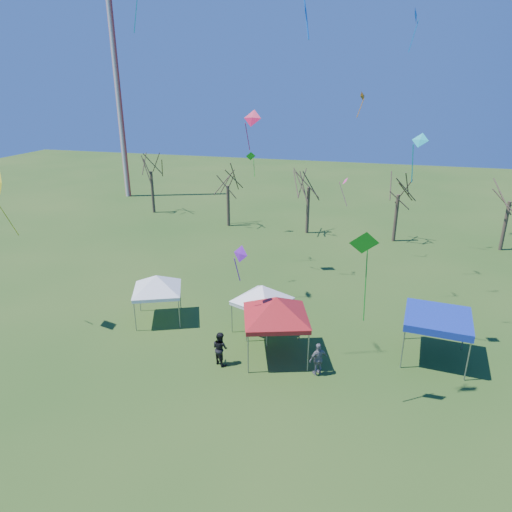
{
  "coord_description": "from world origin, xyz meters",
  "views": [
    {
      "loc": [
        4.21,
        -19.25,
        14.13
      ],
      "look_at": [
        -1.86,
        3.0,
        5.37
      ],
      "focal_mm": 32.0,
      "sensor_mm": 36.0,
      "label": 1
    }
  ],
  "objects": [
    {
      "name": "ground",
      "position": [
        0.0,
        0.0,
        0.0
      ],
      "size": [
        140.0,
        140.0,
        0.0
      ],
      "primitive_type": "plane",
      "color": "#254B18",
      "rests_on": "ground"
    },
    {
      "name": "radio_mast",
      "position": [
        -28.0,
        34.0,
        12.5
      ],
      "size": [
        0.7,
        0.7,
        25.0
      ],
      "primitive_type": "cylinder",
      "color": "silver",
      "rests_on": "ground"
    },
    {
      "name": "tree_0",
      "position": [
        -20.85,
        27.38,
        6.49
      ],
      "size": [
        3.83,
        3.83,
        8.44
      ],
      "color": "#3D2D21",
      "rests_on": "ground"
    },
    {
      "name": "tree_1",
      "position": [
        -10.77,
        24.65,
        5.79
      ],
      "size": [
        3.42,
        3.42,
        7.54
      ],
      "color": "#3D2D21",
      "rests_on": "ground"
    },
    {
      "name": "tree_2",
      "position": [
        -2.37,
        24.38,
        6.29
      ],
      "size": [
        3.71,
        3.71,
        8.18
      ],
      "color": "#3D2D21",
      "rests_on": "ground"
    },
    {
      "name": "tree_3",
      "position": [
        6.03,
        24.04,
        6.08
      ],
      "size": [
        3.59,
        3.59,
        7.91
      ],
      "color": "#3D2D21",
      "rests_on": "ground"
    },
    {
      "name": "tent_white_west",
      "position": [
        -8.53,
        4.04,
        2.84
      ],
      "size": [
        3.7,
        3.7,
        3.52
      ],
      "rotation": [
        0.0,
        0.0,
        0.4
      ],
      "color": "gray",
      "rests_on": "ground"
    },
    {
      "name": "tent_white_mid",
      "position": [
        -1.86,
        4.42,
        2.79
      ],
      "size": [
        3.64,
        3.64,
        3.46
      ],
      "rotation": [
        0.0,
        0.0,
        -0.39
      ],
      "color": "gray",
      "rests_on": "ground"
    },
    {
      "name": "tent_red",
      "position": [
        -0.47,
        1.94,
        3.34
      ],
      "size": [
        4.46,
        4.46,
        4.14
      ],
      "rotation": [
        0.0,
        0.0,
        0.32
      ],
      "color": "gray",
      "rests_on": "ground"
    },
    {
      "name": "tent_blue",
      "position": [
        7.9,
        3.94,
        2.41
      ],
      "size": [
        3.63,
        3.63,
        2.63
      ],
      "rotation": [
        0.0,
        0.0,
        -0.09
      ],
      "color": "gray",
      "rests_on": "ground"
    },
    {
      "name": "person_dark",
      "position": [
        -3.13,
        0.41,
        0.94
      ],
      "size": [
        1.15,
        1.08,
        1.88
      ],
      "primitive_type": "imported",
      "rotation": [
        0.0,
        0.0,
        2.61
      ],
      "color": "black",
      "rests_on": "ground"
    },
    {
      "name": "person_grey",
      "position": [
        2.05,
        0.83,
        0.9
      ],
      "size": [
        1.09,
        1.02,
        1.8
      ],
      "primitive_type": "imported",
      "rotation": [
        0.0,
        0.0,
        3.84
      ],
      "color": "slate",
      "rests_on": "ground"
    },
    {
      "name": "kite_11",
      "position": [
        -4.91,
        13.14,
        11.81
      ],
      "size": [
        1.42,
        0.95,
        2.89
      ],
      "rotation": [
        0.0,
        0.0,
        6.14
      ],
      "color": "red",
      "rests_on": "ground"
    },
    {
      "name": "kite_18",
      "position": [
        5.18,
        6.61,
        17.15
      ],
      "size": [
        0.35,
        0.8,
        2.04
      ],
      "rotation": [
        0.0,
        0.0,
        1.42
      ],
      "color": "#1681EC",
      "rests_on": "ground"
    },
    {
      "name": "kite_13",
      "position": [
        -7.84,
        23.04,
        7.6
      ],
      "size": [
        1.07,
        0.89,
        2.43
      ],
      "rotation": [
        0.0,
        0.0,
        3.57
      ],
      "color": "#18A21E",
      "rests_on": "ground"
    },
    {
      "name": "kite_22",
      "position": [
        1.27,
        21.35,
        5.96
      ],
      "size": [
        0.88,
        0.98,
        2.74
      ],
      "rotation": [
        0.0,
        0.0,
        4.97
      ],
      "color": "#F3368F",
      "rests_on": "ground"
    },
    {
      "name": "kite_17",
      "position": [
        5.92,
        4.76,
        11.47
      ],
      "size": [
        0.97,
        0.81,
        2.5
      ],
      "rotation": [
        0.0,
        0.0,
        5.91
      ],
      "color": "#0BA5AA",
      "rests_on": "ground"
    },
    {
      "name": "kite_5",
      "position": [
        3.84,
        -0.96,
        7.94
      ],
      "size": [
        1.39,
        0.95,
        4.13
      ],
      "rotation": [
        0.0,
        0.0,
        3.4
      ],
      "color": "#179721",
      "rests_on": "ground"
    },
    {
      "name": "kite_1",
      "position": [
        -2.29,
        1.48,
        5.96
      ],
      "size": [
        0.95,
        0.63,
        2.07
      ],
      "rotation": [
        0.0,
        0.0,
        5.88
      ],
      "color": "purple",
      "rests_on": "ground"
    },
    {
      "name": "kite_19",
      "position": [
        2.38,
        18.26,
        13.15
      ],
      "size": [
        0.6,
        0.75,
        1.93
      ],
      "rotation": [
        0.0,
        0.0,
        1.14
      ],
      "color": "orange",
      "rests_on": "ground"
    }
  ]
}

